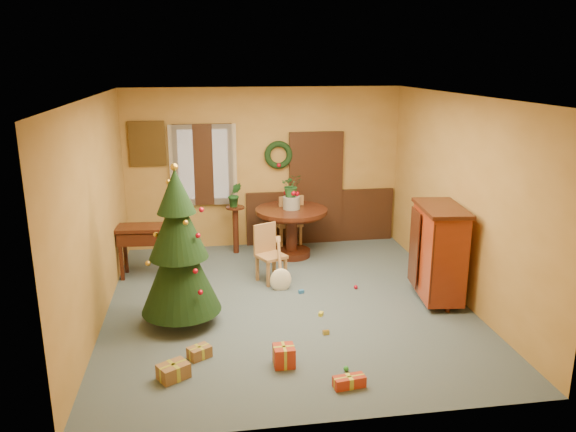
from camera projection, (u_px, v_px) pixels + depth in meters
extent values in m
plane|color=#3A4A55|center=(287.00, 304.00, 8.00)|extent=(5.50, 5.50, 0.00)
plane|color=silver|center=(287.00, 96.00, 7.22)|extent=(5.50, 5.50, 0.00)
plane|color=olive|center=(264.00, 168.00, 10.23)|extent=(5.00, 0.00, 5.00)
plane|color=olive|center=(333.00, 281.00, 4.99)|extent=(5.00, 0.00, 5.00)
plane|color=olive|center=(96.00, 213.00, 7.24)|extent=(0.00, 5.50, 5.50)
plane|color=olive|center=(461.00, 199.00, 7.98)|extent=(0.00, 5.50, 5.50)
cube|color=black|center=(320.00, 216.00, 10.60)|extent=(2.80, 0.06, 1.00)
cube|color=black|center=(316.00, 188.00, 10.43)|extent=(1.00, 0.08, 2.10)
cube|color=white|center=(315.00, 191.00, 10.47)|extent=(0.80, 0.03, 1.90)
cube|color=black|center=(203.00, 165.00, 9.99)|extent=(1.05, 0.08, 1.45)
cube|color=white|center=(203.00, 165.00, 10.02)|extent=(0.88, 0.03, 1.25)
cube|color=white|center=(182.00, 166.00, 9.89)|extent=(0.42, 0.02, 1.45)
cube|color=white|center=(225.00, 165.00, 10.00)|extent=(0.42, 0.02, 1.45)
torus|color=black|center=(279.00, 155.00, 10.12)|extent=(0.51, 0.11, 0.51)
cube|color=#4C3819|center=(147.00, 144.00, 9.76)|extent=(0.62, 0.05, 0.78)
cube|color=gray|center=(147.00, 143.00, 9.78)|extent=(0.48, 0.02, 0.62)
cylinder|color=black|center=(291.00, 211.00, 9.74)|extent=(1.25, 1.25, 0.07)
cylinder|color=black|center=(291.00, 214.00, 9.76)|extent=(1.12, 1.12, 0.04)
cylinder|color=black|center=(291.00, 233.00, 9.85)|extent=(0.20, 0.20, 0.69)
cylinder|color=black|center=(291.00, 253.00, 9.95)|extent=(0.67, 0.67, 0.11)
cylinder|color=slate|center=(291.00, 203.00, 9.70)|extent=(0.30, 0.30, 0.22)
imported|color=#1E4C23|center=(292.00, 185.00, 9.62)|extent=(0.36, 0.31, 0.40)
cube|color=brown|center=(271.00, 256.00, 8.69)|extent=(0.52, 0.52, 0.05)
cube|color=brown|center=(265.00, 238.00, 8.76)|extent=(0.37, 0.21, 0.47)
cube|color=brown|center=(274.00, 264.00, 8.96)|extent=(0.06, 0.06, 0.40)
cube|color=brown|center=(257.00, 268.00, 8.79)|extent=(0.06, 0.06, 0.40)
cube|color=brown|center=(285.00, 270.00, 8.71)|extent=(0.06, 0.06, 0.40)
cube|color=brown|center=(268.00, 275.00, 8.54)|extent=(0.06, 0.06, 0.40)
cube|color=brown|center=(288.00, 223.00, 10.22)|extent=(0.52, 0.52, 0.05)
cube|color=brown|center=(291.00, 211.00, 9.96)|extent=(0.45, 0.11, 0.54)
cube|color=brown|center=(281.00, 240.00, 10.07)|extent=(0.06, 0.06, 0.46)
cube|color=brown|center=(300.00, 238.00, 10.18)|extent=(0.06, 0.06, 0.46)
cube|color=brown|center=(275.00, 234.00, 10.40)|extent=(0.06, 0.06, 0.46)
cube|color=brown|center=(294.00, 233.00, 10.51)|extent=(0.06, 0.06, 0.46)
cylinder|color=black|center=(236.00, 231.00, 10.02)|extent=(0.10, 0.10, 0.83)
cylinder|color=black|center=(235.00, 208.00, 9.90)|extent=(0.33, 0.33, 0.03)
imported|color=#19471E|center=(235.00, 195.00, 9.84)|extent=(0.24, 0.20, 0.43)
cylinder|color=#382111|center=(182.00, 315.00, 7.39)|extent=(0.13, 0.13, 0.23)
cone|color=black|center=(180.00, 266.00, 7.21)|extent=(1.04, 1.04, 1.22)
cone|color=black|center=(177.00, 224.00, 7.06)|extent=(0.75, 0.75, 0.89)
cone|color=black|center=(176.00, 191.00, 6.94)|extent=(0.49, 0.49, 0.56)
sphere|color=gold|center=(174.00, 167.00, 6.86)|extent=(0.09, 0.09, 0.09)
cube|color=black|center=(147.00, 228.00, 8.84)|extent=(0.97, 0.53, 0.05)
cube|color=black|center=(147.00, 236.00, 8.87)|extent=(0.91, 0.48, 0.20)
cube|color=black|center=(123.00, 254.00, 8.89)|extent=(0.08, 0.33, 0.77)
cube|color=black|center=(174.00, 252.00, 9.01)|extent=(0.08, 0.33, 0.77)
cube|color=#541E09|center=(438.00, 252.00, 7.96)|extent=(0.62, 1.08, 1.27)
cube|color=black|center=(442.00, 208.00, 7.78)|extent=(0.69, 1.14, 0.05)
cylinder|color=black|center=(448.00, 309.00, 7.73)|extent=(0.07, 0.07, 0.09)
cylinder|color=black|center=(424.00, 285.00, 8.55)|extent=(0.07, 0.07, 0.09)
cube|color=brown|center=(173.00, 371.00, 6.11)|extent=(0.39, 0.36, 0.17)
cube|color=gold|center=(173.00, 371.00, 6.11)|extent=(0.29, 0.19, 0.17)
cube|color=gold|center=(173.00, 371.00, 6.11)|extent=(0.16, 0.22, 0.17)
cube|color=#A82E16|center=(284.00, 356.00, 6.36)|extent=(0.24, 0.24, 0.23)
cube|color=gold|center=(284.00, 356.00, 6.36)|extent=(0.24, 0.04, 0.24)
cube|color=gold|center=(284.00, 356.00, 6.36)|extent=(0.04, 0.24, 0.24)
cube|color=brown|center=(199.00, 352.00, 6.53)|extent=(0.31, 0.28, 0.14)
cube|color=gold|center=(199.00, 352.00, 6.53)|extent=(0.23, 0.15, 0.14)
cube|color=gold|center=(199.00, 352.00, 6.53)|extent=(0.12, 0.17, 0.14)
cube|color=#A82E16|center=(349.00, 382.00, 5.95)|extent=(0.36, 0.19, 0.12)
cube|color=gold|center=(349.00, 382.00, 5.95)|extent=(0.35, 0.07, 0.12)
cube|color=gold|center=(349.00, 382.00, 5.95)|extent=(0.07, 0.15, 0.12)
cube|color=#2766AC|center=(301.00, 292.00, 8.35)|extent=(0.09, 0.08, 0.05)
sphere|color=green|center=(346.00, 369.00, 6.26)|extent=(0.06, 0.06, 0.06)
cube|color=gold|center=(321.00, 314.00, 7.62)|extent=(0.08, 0.09, 0.05)
sphere|color=#B30B20|center=(356.00, 287.00, 8.50)|extent=(0.06, 0.06, 0.06)
cube|color=gold|center=(326.00, 332.00, 7.10)|extent=(0.09, 0.06, 0.05)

